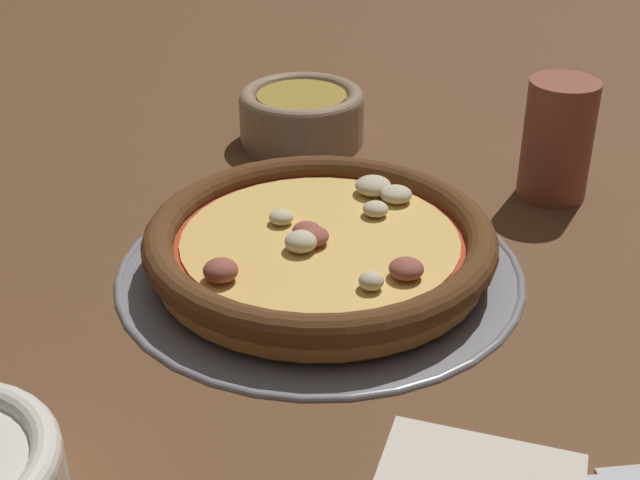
% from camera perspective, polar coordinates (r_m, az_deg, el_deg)
% --- Properties ---
extents(ground_plane, '(3.00, 3.00, 0.00)m').
position_cam_1_polar(ground_plane, '(0.73, -0.00, -2.00)').
color(ground_plane, brown).
extents(pizza_tray, '(0.33, 0.33, 0.01)m').
position_cam_1_polar(pizza_tray, '(0.73, -0.00, -1.79)').
color(pizza_tray, gray).
rests_on(pizza_tray, ground_plane).
extents(pizza, '(0.29, 0.29, 0.04)m').
position_cam_1_polar(pizza, '(0.72, 0.02, -0.21)').
color(pizza, '#A86B33').
rests_on(pizza, pizza_tray).
extents(bowl_near, '(0.13, 0.13, 0.06)m').
position_cam_1_polar(bowl_near, '(0.96, -1.18, 8.08)').
color(bowl_near, '#9E8466').
rests_on(bowl_near, ground_plane).
extents(drinking_cup, '(0.06, 0.06, 0.11)m').
position_cam_1_polar(drinking_cup, '(0.86, 14.96, 6.22)').
color(drinking_cup, brown).
rests_on(drinking_cup, ground_plane).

